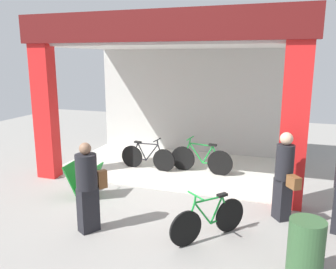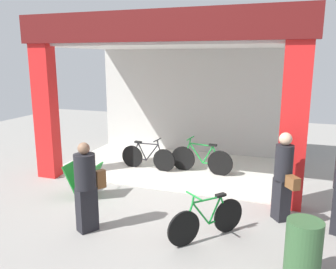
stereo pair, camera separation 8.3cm
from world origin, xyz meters
The scene contains 9 objects.
ground_plane centered at (0.00, 0.00, 0.00)m, with size 20.97×20.97×0.00m, color gray.
shop_facade centered at (0.00, 1.94, 2.20)m, with size 6.68×3.96×4.05m.
bicycle_inside_0 centered at (-0.75, 1.35, 0.36)m, with size 1.63×0.45×0.89m.
bicycle_inside_1 centered at (0.73, 1.54, 0.38)m, with size 1.73×0.48×0.96m.
bicycle_parked_0 centered at (1.68, -1.83, 0.34)m, with size 1.03×1.23×0.86m.
sandwich_board_sign centered at (-1.36, -0.91, 0.38)m, with size 0.77×0.65×0.77m.
pedestrian_2 centered at (2.86, -0.66, 0.89)m, with size 0.55×0.64×1.72m.
pedestrian_3 centered at (-0.42, -2.25, 0.86)m, with size 0.51×0.62×1.64m.
trash_bin centered at (3.19, -2.57, 0.46)m, with size 0.49×0.49×0.91m, color #335933.
Camera 1 is at (2.80, -7.29, 3.06)m, focal length 37.32 mm.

